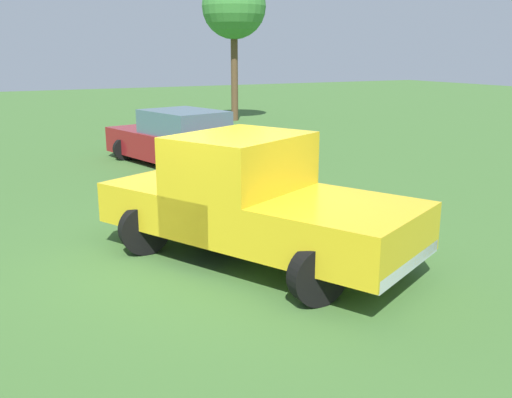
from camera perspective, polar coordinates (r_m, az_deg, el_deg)
name	(u,v)px	position (r m, az deg, el deg)	size (l,w,h in m)	color
ground_plane	(212,258)	(8.33, -4.38, -5.88)	(80.00, 80.00, 0.00)	#3D662D
pickup_truck	(249,197)	(8.04, -0.68, 0.22)	(3.66, 4.95, 1.79)	black
sedan_near	(181,140)	(15.08, -7.57, 5.85)	(2.86, 5.07, 1.45)	black
tree_far_center	(234,7)	(24.96, -2.23, 18.64)	(2.68, 2.68, 6.08)	brown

